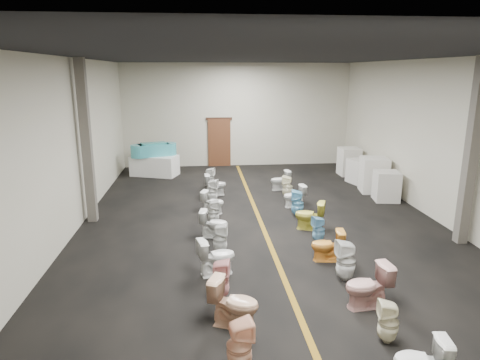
% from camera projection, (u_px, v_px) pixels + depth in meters
% --- Properties ---
extents(floor, '(16.00, 16.00, 0.00)m').
position_uv_depth(floor, '(263.00, 227.00, 11.70)').
color(floor, black).
rests_on(floor, ground).
extents(ceiling, '(16.00, 16.00, 0.00)m').
position_uv_depth(ceiling, '(265.00, 56.00, 10.59)').
color(ceiling, black).
rests_on(ceiling, ground).
extents(wall_back, '(10.00, 0.00, 10.00)m').
position_uv_depth(wall_back, '(237.00, 115.00, 18.86)').
color(wall_back, '#BCB8A1').
rests_on(wall_back, ground).
extents(wall_front, '(10.00, 0.00, 10.00)m').
position_uv_depth(wall_front, '(412.00, 315.00, 3.42)').
color(wall_front, '#BCB8A1').
rests_on(wall_front, ground).
extents(wall_left, '(0.00, 16.00, 16.00)m').
position_uv_depth(wall_left, '(66.00, 149.00, 10.68)').
color(wall_left, '#BCB8A1').
rests_on(wall_left, ground).
extents(wall_right, '(0.00, 16.00, 16.00)m').
position_uv_depth(wall_right, '(446.00, 143.00, 11.60)').
color(wall_right, '#BCB8A1').
rests_on(wall_right, ground).
extents(aisle_stripe, '(0.12, 15.60, 0.01)m').
position_uv_depth(aisle_stripe, '(263.00, 227.00, 11.70)').
color(aisle_stripe, brown).
rests_on(aisle_stripe, floor).
extents(back_door, '(1.00, 0.10, 2.10)m').
position_uv_depth(back_door, '(219.00, 143.00, 19.02)').
color(back_door, '#562D19').
rests_on(back_door, floor).
extents(door_frame, '(1.15, 0.08, 0.10)m').
position_uv_depth(door_frame, '(219.00, 119.00, 18.77)').
color(door_frame, '#331C11').
rests_on(door_frame, back_door).
extents(column_left, '(0.25, 0.25, 4.50)m').
position_uv_depth(column_left, '(86.00, 143.00, 11.67)').
color(column_left, '#59544C').
rests_on(column_left, floor).
extents(column_right, '(0.25, 0.25, 4.50)m').
position_uv_depth(column_right, '(471.00, 153.00, 10.13)').
color(column_right, '#59544C').
rests_on(column_right, floor).
extents(display_table, '(2.02, 1.45, 0.81)m').
position_uv_depth(display_table, '(155.00, 166.00, 17.43)').
color(display_table, white).
rests_on(display_table, floor).
extents(bathtub, '(1.79, 1.06, 0.55)m').
position_uv_depth(bathtub, '(154.00, 150.00, 17.26)').
color(bathtub, teal).
rests_on(bathtub, display_table).
extents(appliance_crate_a, '(0.87, 0.87, 0.98)m').
position_uv_depth(appliance_crate_a, '(386.00, 186.00, 14.00)').
color(appliance_crate_a, silver).
rests_on(appliance_crate_a, floor).
extents(appliance_crate_b, '(1.01, 1.01, 1.22)m').
position_uv_depth(appliance_crate_b, '(374.00, 175.00, 15.00)').
color(appliance_crate_b, silver).
rests_on(appliance_crate_b, floor).
extents(appliance_crate_c, '(1.00, 1.00, 0.91)m').
position_uv_depth(appliance_crate_c, '(360.00, 171.00, 16.25)').
color(appliance_crate_c, silver).
rests_on(appliance_crate_c, floor).
extents(appliance_crate_d, '(0.80, 0.80, 1.12)m').
position_uv_depth(appliance_crate_d, '(349.00, 161.00, 17.47)').
color(appliance_crate_d, silver).
rests_on(appliance_crate_d, floor).
extents(toilet_left_1, '(0.43, 0.42, 0.81)m').
position_uv_depth(toilet_left_1, '(239.00, 346.00, 5.99)').
color(toilet_left_1, '#F6B491').
rests_on(toilet_left_1, floor).
extents(toilet_left_2, '(0.94, 0.74, 0.84)m').
position_uv_depth(toilet_left_2, '(234.00, 303.00, 7.07)').
color(toilet_left_2, '#DCA986').
rests_on(toilet_left_2, floor).
extents(toilet_left_3, '(0.41, 0.40, 0.78)m').
position_uv_depth(toilet_left_3, '(220.00, 280.00, 7.92)').
color(toilet_left_3, pink).
rests_on(toilet_left_3, floor).
extents(toilet_left_4, '(0.87, 0.63, 0.80)m').
position_uv_depth(toilet_left_4, '(216.00, 256.00, 8.90)').
color(toilet_left_4, white).
rests_on(toilet_left_4, floor).
extents(toilet_left_5, '(0.39, 0.38, 0.73)m').
position_uv_depth(toilet_left_5, '(220.00, 239.00, 9.91)').
color(toilet_left_5, silver).
rests_on(toilet_left_5, floor).
extents(toilet_left_6, '(0.77, 0.53, 0.72)m').
position_uv_depth(toilet_left_6, '(214.00, 224.00, 10.92)').
color(toilet_left_6, silver).
rests_on(toilet_left_6, floor).
extents(toilet_left_7, '(0.33, 0.32, 0.69)m').
position_uv_depth(toilet_left_7, '(214.00, 212.00, 11.87)').
color(toilet_left_7, silver).
rests_on(toilet_left_7, floor).
extents(toilet_left_8, '(0.76, 0.58, 0.68)m').
position_uv_depth(toilet_left_8, '(213.00, 202.00, 12.78)').
color(toilet_left_8, white).
rests_on(toilet_left_8, floor).
extents(toilet_left_9, '(0.45, 0.44, 0.78)m').
position_uv_depth(toilet_left_9, '(212.00, 191.00, 13.78)').
color(toilet_left_9, silver).
rests_on(toilet_left_9, floor).
extents(toilet_left_10, '(0.74, 0.43, 0.74)m').
position_uv_depth(toilet_left_10, '(215.00, 185.00, 14.65)').
color(toilet_left_10, silver).
rests_on(toilet_left_10, floor).
extents(toilet_left_11, '(0.43, 0.42, 0.72)m').
position_uv_depth(toilet_left_11, '(210.00, 178.00, 15.64)').
color(toilet_left_11, white).
rests_on(toilet_left_11, floor).
extents(toilet_right_2, '(0.38, 0.37, 0.71)m').
position_uv_depth(toilet_right_2, '(388.00, 322.00, 6.65)').
color(toilet_right_2, '#EFE6C1').
rests_on(toilet_right_2, floor).
extents(toilet_right_3, '(0.86, 0.54, 0.84)m').
position_uv_depth(toilet_right_3, '(368.00, 286.00, 7.63)').
color(toilet_right_3, '#D49E97').
rests_on(toilet_right_3, floor).
extents(toilet_right_4, '(0.40, 0.39, 0.86)m').
position_uv_depth(toilet_right_4, '(346.00, 261.00, 8.63)').
color(toilet_right_4, silver).
rests_on(toilet_right_4, floor).
extents(toilet_right_5, '(0.76, 0.50, 0.73)m').
position_uv_depth(toilet_right_5, '(327.00, 245.00, 9.54)').
color(toilet_right_5, orange).
rests_on(toilet_right_5, floor).
extents(toilet_right_6, '(0.36, 0.35, 0.68)m').
position_uv_depth(toilet_right_6, '(319.00, 229.00, 10.58)').
color(toilet_right_6, '#70ACCD').
rests_on(toilet_right_6, floor).
extents(toilet_right_7, '(0.89, 0.69, 0.80)m').
position_uv_depth(toilet_right_7, '(310.00, 215.00, 11.44)').
color(toilet_right_7, gold).
rests_on(toilet_right_7, floor).
extents(toilet_right_8, '(0.44, 0.44, 0.79)m').
position_uv_depth(toilet_right_8, '(298.00, 203.00, 12.49)').
color(toilet_right_8, '#70BAE0').
rests_on(toilet_right_8, floor).
extents(toilet_right_9, '(0.73, 0.47, 0.70)m').
position_uv_depth(toilet_right_9, '(294.00, 196.00, 13.36)').
color(toilet_right_9, white).
rests_on(toilet_right_9, floor).
extents(toilet_right_10, '(0.45, 0.44, 0.76)m').
position_uv_depth(toilet_right_10, '(288.00, 187.00, 14.34)').
color(toilet_right_10, '#F4EEC6').
rests_on(toilet_right_10, floor).
extents(toilet_right_11, '(0.75, 0.49, 0.71)m').
position_uv_depth(toilet_right_11, '(280.00, 180.00, 15.28)').
color(toilet_right_11, silver).
rests_on(toilet_right_11, floor).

